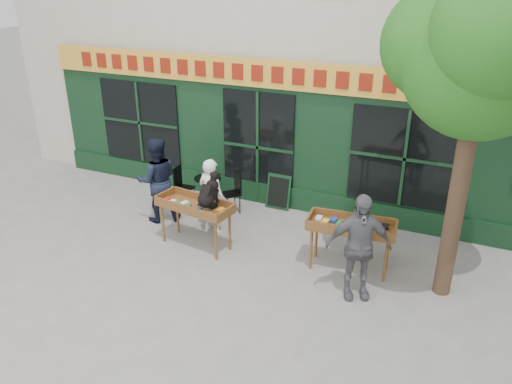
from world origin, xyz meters
TOP-DOWN VIEW (x-y plane):
  - ground at (0.00, 0.00)m, footprint 80.00×80.00m
  - street_tree at (4.34, 0.36)m, footprint 3.05×2.90m
  - book_cart_center at (-0.25, -0.06)m, footprint 1.57×0.82m
  - dog at (0.10, -0.11)m, footprint 0.42×0.64m
  - woman at (-0.25, 0.59)m, footprint 0.63×0.46m
  - book_cart_right at (2.68, 0.35)m, footprint 1.55×0.76m
  - man_right at (2.98, -0.40)m, footprint 1.16×0.87m
  - bistro_table at (-0.86, 1.50)m, footprint 0.60×0.60m
  - bistro_chair_left at (-1.50, 1.39)m, footprint 0.39×0.38m
  - bistro_chair_right at (-0.25, 1.61)m, footprint 0.51×0.51m
  - potted_plant at (-0.86, 1.50)m, footprint 0.20×0.17m
  - man_left at (-1.56, 0.60)m, footprint 1.14×1.11m
  - chalkboard at (0.56, 2.19)m, footprint 0.56×0.20m

SIDE VIEW (x-z plane):
  - ground at x=0.00m, z-range 0.00..0.00m
  - chalkboard at x=0.56m, z-range 0.01..0.79m
  - bistro_table at x=-0.86m, z-range 0.16..0.92m
  - bistro_chair_left at x=-1.50m, z-range 0.08..1.03m
  - bistro_chair_right at x=-0.25m, z-range 0.08..1.03m
  - woman at x=-0.25m, z-range 0.00..1.59m
  - book_cart_center at x=-0.25m, z-range 0.33..1.32m
  - book_cart_right at x=2.68m, z-range 0.33..1.32m
  - man_right at x=2.98m, z-range 0.00..1.83m
  - man_left at x=-1.56m, z-range 0.00..1.85m
  - potted_plant at x=-0.86m, z-range 0.77..1.09m
  - dog at x=0.10m, z-range 0.99..1.59m
  - street_tree at x=4.34m, z-range 1.31..6.91m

